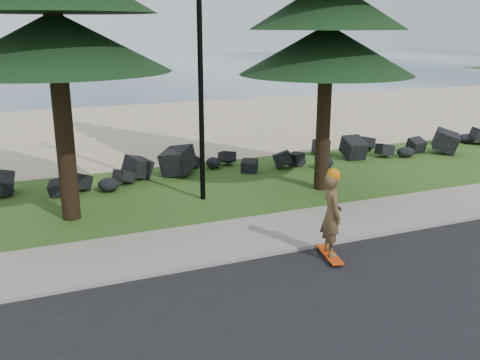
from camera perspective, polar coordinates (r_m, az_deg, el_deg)
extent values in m
plane|color=#33581B|center=(11.97, 1.03, -6.43)|extent=(160.00, 160.00, 0.00)
cube|color=black|center=(8.51, 13.85, -16.99)|extent=(160.00, 7.00, 0.02)
cube|color=gray|center=(11.20, 2.89, -7.82)|extent=(160.00, 0.20, 0.10)
cube|color=gray|center=(12.13, 0.65, -5.92)|extent=(160.00, 2.00, 0.08)
cube|color=tan|center=(25.43, -12.27, 5.40)|extent=(160.00, 15.00, 0.01)
cube|color=#3E5A78|center=(61.45, -18.82, 11.05)|extent=(160.00, 58.00, 0.01)
cylinder|color=black|center=(14.05, -4.29, 13.68)|extent=(0.14, 0.14, 8.00)
cube|color=red|center=(11.18, 9.53, -7.82)|extent=(0.45, 1.05, 0.03)
imported|color=brown|center=(10.86, 9.75, -3.63)|extent=(0.52, 0.69, 1.70)
sphere|color=#CA710B|center=(10.61, 9.95, 0.52)|extent=(0.27, 0.27, 0.27)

